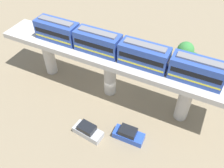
# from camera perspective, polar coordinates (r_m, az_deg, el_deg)

# --- Properties ---
(ground_plane) EXTENTS (120.00, 120.00, 0.00)m
(ground_plane) POSITION_cam_1_polar(r_m,az_deg,el_deg) (39.61, -0.45, -1.83)
(ground_plane) COLOR #84755B
(viaduct) EXTENTS (5.20, 35.80, 7.62)m
(viaduct) POSITION_cam_1_polar(r_m,az_deg,el_deg) (35.59, -0.50, 4.89)
(viaduct) COLOR #B7B2AA
(viaduct) RESTS_ON ground
(train) EXTENTS (2.64, 27.45, 3.24)m
(train) POSITION_cam_1_polar(r_m,az_deg,el_deg) (33.12, 1.94, 8.43)
(train) COLOR #2D4CA5
(train) RESTS_ON viaduct
(parked_car_silver) EXTENTS (2.24, 4.37, 1.76)m
(parked_car_silver) POSITION_cam_1_polar(r_m,az_deg,el_deg) (33.88, -5.77, -11.01)
(parked_car_silver) COLOR #B2B5BA
(parked_car_silver) RESTS_ON ground
(parked_car_blue) EXTENTS (1.92, 4.25, 1.76)m
(parked_car_blue) POSITION_cam_1_polar(r_m,az_deg,el_deg) (33.45, 3.93, -11.87)
(parked_car_blue) COLOR #284CB7
(parked_car_blue) RESTS_ON ground
(tree_near_viaduct) EXTENTS (2.50, 2.50, 5.11)m
(tree_near_viaduct) POSITION_cam_1_polar(r_m,az_deg,el_deg) (41.92, 18.44, 5.49)
(tree_near_viaduct) COLOR brown
(tree_near_viaduct) RESTS_ON ground
(tree_mid_lot) EXTENTS (3.01, 3.01, 4.50)m
(tree_mid_lot) POSITION_cam_1_polar(r_m,az_deg,el_deg) (45.34, 17.07, 7.72)
(tree_mid_lot) COLOR brown
(tree_mid_lot) RESTS_ON ground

